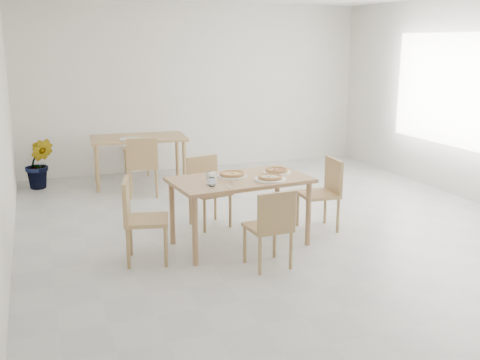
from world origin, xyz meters
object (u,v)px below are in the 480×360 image
object	(u,v)px
chair_south	(271,224)
chair_back_s	(143,162)
tumbler_a	(212,182)
second_table	(139,142)
pizza_pepperoni	(277,170)
main_table	(240,186)
pizza_mushroom	(270,177)
tumbler_b	(210,177)
chair_back_n	(136,144)
plate_empty	(129,139)
chair_north	(207,186)
plate_mushroom	(270,179)
chair_east	(325,189)
chair_west	(138,214)
plate_pepperoni	(277,172)
pizza_margherita	(232,174)
potted_plant	(39,163)
plate_margherita	(232,176)
napkin_holder	(212,179)

from	to	relation	value
chair_south	chair_back_s	distance (m)	3.12
tumbler_a	second_table	bearing A→B (deg)	92.64
pizza_pepperoni	tumbler_a	distance (m)	0.91
main_table	pizza_mushroom	distance (m)	0.35
tumbler_b	second_table	size ratio (longest dim) A/B	0.06
pizza_pepperoni	chair_back_n	distance (m)	3.90
tumbler_a	main_table	bearing A→B (deg)	29.85
second_table	plate_empty	size ratio (longest dim) A/B	5.10
chair_south	second_table	distance (m)	3.85
chair_back_s	main_table	bearing A→B (deg)	116.13
chair_north	plate_mushroom	bearing A→B (deg)	-80.32
chair_south	chair_east	distance (m)	1.40
tumbler_a	plate_empty	bearing A→B (deg)	96.07
chair_west	pizza_pepperoni	size ratio (longest dim) A/B	2.80
chair_back_s	tumbler_a	bearing A→B (deg)	106.40
chair_south	plate_pepperoni	size ratio (longest dim) A/B	2.57
plate_pepperoni	tumbler_b	distance (m)	0.82
chair_south	chair_east	xyz separation A→B (m)	(1.07, 0.90, 0.03)
pizza_margherita	tumbler_b	world-z (taller)	tumbler_b
plate_mushroom	tumbler_b	xyz separation A→B (m)	(-0.61, 0.20, 0.04)
plate_pepperoni	pizza_margherita	bearing A→B (deg)	-178.98
plate_mushroom	plate_pepperoni	size ratio (longest dim) A/B	1.08
chair_north	chair_east	size ratio (longest dim) A/B	0.98
plate_pepperoni	potted_plant	world-z (taller)	potted_plant
chair_north	plate_margherita	bearing A→B (deg)	-96.45
chair_south	chair_back_n	bearing A→B (deg)	-88.39
plate_pepperoni	plate_mushroom	bearing A→B (deg)	-125.13
pizza_mushroom	potted_plant	world-z (taller)	pizza_mushroom
plate_margherita	chair_west	bearing A→B (deg)	-169.60
chair_north	pizza_mushroom	distance (m)	1.11
chair_west	second_table	size ratio (longest dim) A/B	0.57
chair_north	plate_pepperoni	bearing A→B (deg)	-61.84
second_table	tumbler_a	bearing A→B (deg)	-82.61
main_table	chair_back_n	world-z (taller)	chair_back_n
plate_mushroom	plate_empty	size ratio (longest dim) A/B	1.15
main_table	plate_mushroom	world-z (taller)	plate_mushroom
chair_east	plate_empty	bearing A→B (deg)	-141.35
plate_mushroom	pizza_mushroom	bearing A→B (deg)	0.00
pizza_mushroom	potted_plant	bearing A→B (deg)	122.83
napkin_holder	chair_back_s	bearing A→B (deg)	66.89
plate_margherita	plate_pepperoni	distance (m)	0.53
plate_margherita	chair_back_n	bearing A→B (deg)	95.67
plate_mushroom	pizza_mushroom	distance (m)	0.02
tumbler_b	napkin_holder	world-z (taller)	napkin_holder
chair_north	chair_south	bearing A→B (deg)	-95.75
second_table	plate_mushroom	bearing A→B (deg)	-71.34
chair_north	chair_west	bearing A→B (deg)	-150.00
pizza_mushroom	second_table	size ratio (longest dim) A/B	0.21
plate_pepperoni	second_table	size ratio (longest dim) A/B	0.21
second_table	chair_south	bearing A→B (deg)	-76.51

